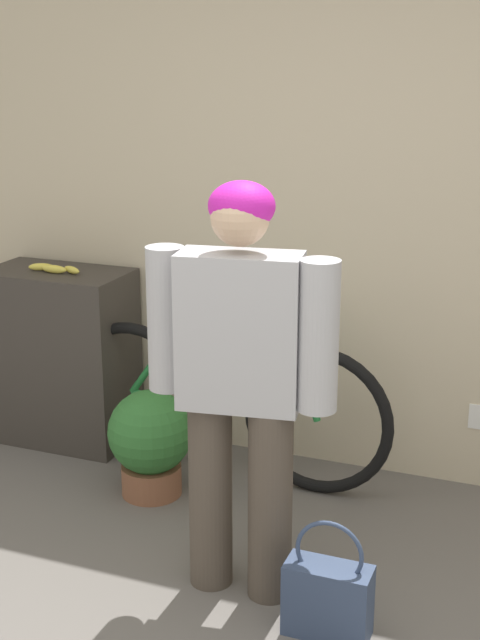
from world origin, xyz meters
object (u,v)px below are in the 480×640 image
object	(u,v)px
banana	(55,269)
handbag	(328,597)
person	(240,372)
potted_plant	(150,439)
bicycle	(221,402)

from	to	relation	value
banana	handbag	world-z (taller)	banana
person	potted_plant	size ratio (longest dim) A/B	3.09
handbag	potted_plant	bearing A→B (deg)	145.75
bicycle	potted_plant	distance (m)	0.39
bicycle	potted_plant	xyz separation A→B (m)	(-0.22, -0.31, -0.10)
banana	person	bearing A→B (deg)	-34.19
handbag	banana	bearing A→B (deg)	148.28
bicycle	person	bearing A→B (deg)	-61.99
handbag	bicycle	bearing A→B (deg)	129.02
potted_plant	person	bearing A→B (deg)	-40.19
person	handbag	bearing A→B (deg)	-31.08
handbag	potted_plant	xyz separation A→B (m)	(-1.05, 0.72, 0.12)
person	handbag	distance (m)	0.85
bicycle	banana	distance (m)	1.09
person	potted_plant	world-z (taller)	person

